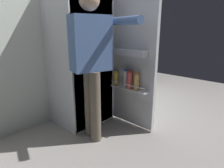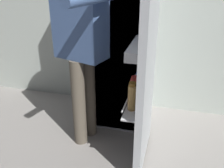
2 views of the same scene
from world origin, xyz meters
name	(u,v)px [view 1 (image 1 of 2)]	position (x,y,z in m)	size (l,w,h in m)	color
ground_plane	(110,132)	(0.00, 0.00, 0.00)	(6.88, 6.88, 0.00)	gray
kitchen_wall	(62,20)	(0.00, 0.88, 1.35)	(4.40, 0.10, 2.69)	beige
refrigerator	(84,59)	(0.03, 0.48, 0.85)	(0.72, 1.21, 1.71)	silver
person	(92,56)	(-0.19, 0.07, 0.96)	(0.54, 0.78, 1.61)	#665B4C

